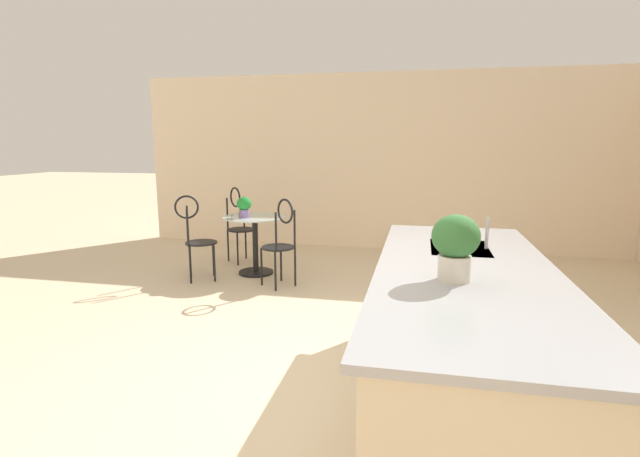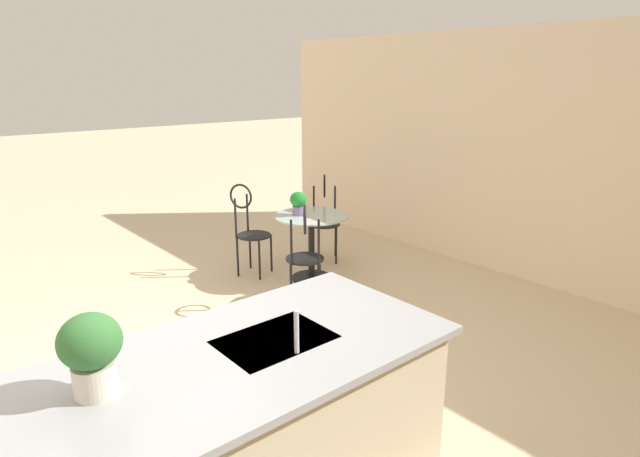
% 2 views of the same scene
% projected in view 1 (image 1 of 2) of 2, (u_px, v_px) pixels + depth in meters
% --- Properties ---
extents(ground_plane, '(40.00, 40.00, 0.00)m').
position_uv_depth(ground_plane, '(335.00, 372.00, 3.46)').
color(ground_plane, beige).
extents(wall_left_window, '(0.12, 7.80, 2.70)m').
position_uv_depth(wall_left_window, '(385.00, 162.00, 7.32)').
color(wall_left_window, beige).
rests_on(wall_left_window, ground).
extents(kitchen_island, '(2.80, 1.06, 0.92)m').
position_uv_depth(kitchen_island, '(462.00, 339.00, 2.92)').
color(kitchen_island, beige).
rests_on(kitchen_island, ground).
extents(bistro_table, '(0.80, 0.80, 0.74)m').
position_uv_depth(bistro_table, '(255.00, 239.00, 5.99)').
color(bistro_table, black).
rests_on(bistro_table, ground).
extents(chair_near_window, '(0.51, 0.52, 1.04)m').
position_uv_depth(chair_near_window, '(196.00, 234.00, 5.69)').
color(chair_near_window, black).
rests_on(chair_near_window, ground).
extents(chair_by_island, '(0.53, 0.53, 1.04)m').
position_uv_depth(chair_by_island, '(281.00, 239.00, 5.40)').
color(chair_by_island, black).
rests_on(chair_by_island, ground).
extents(chair_toward_desk, '(0.54, 0.54, 1.04)m').
position_uv_depth(chair_toward_desk, '(239.00, 221.00, 6.60)').
color(chair_toward_desk, black).
rests_on(chair_toward_desk, ground).
extents(sink_faucet, '(0.02, 0.02, 0.22)m').
position_uv_depth(sink_faucet, '(487.00, 233.00, 3.31)').
color(sink_faucet, '#B2B5BA').
rests_on(sink_faucet, kitchen_island).
extents(potted_plant_on_table, '(0.18, 0.18, 0.26)m').
position_uv_depth(potted_plant_on_table, '(244.00, 206.00, 5.83)').
color(potted_plant_on_table, '#7A669E').
rests_on(potted_plant_on_table, bistro_table).
extents(potted_plant_counter_near, '(0.26, 0.26, 0.36)m').
position_uv_depth(potted_plant_counter_near, '(456.00, 243.00, 2.53)').
color(potted_plant_counter_near, beige).
rests_on(potted_plant_counter_near, kitchen_island).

